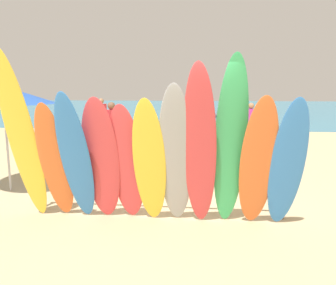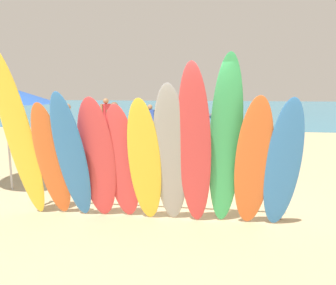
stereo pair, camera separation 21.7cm
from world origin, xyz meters
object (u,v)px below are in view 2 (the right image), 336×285
surfboard_blue_2 (72,159)px  surfboard_orange_9 (253,165)px  surfboard_green_8 (225,145)px  surfboard_yellow_5 (145,163)px  surfboard_blue_10 (283,167)px  surfboard_red_7 (194,150)px  beach_chair_red (38,152)px  surfboard_red_3 (97,160)px  surfboard_red_4 (122,164)px  beachgoer_photographing (68,126)px  beachgoer_near_rack (255,121)px  distant_boat (211,116)px  surfboard_yellow_0 (20,139)px  surfboard_rack (153,181)px  beachgoer_strolling (150,120)px  surfboard_orange_1 (52,162)px  surfboard_grey_6 (171,158)px  beachgoer_midbeach (115,125)px  beachgoer_by_water (106,116)px  beach_umbrella (5,95)px

surfboard_blue_2 → surfboard_orange_9: (2.77, 0.06, -0.02)m
surfboard_green_8 → surfboard_yellow_5: bearing=177.7°
surfboard_green_8 → surfboard_blue_10: 0.88m
surfboard_red_7 → beach_chair_red: (-4.45, 3.45, -0.83)m
surfboard_red_3 → surfboard_red_4: bearing=4.7°
surfboard_yellow_5 → beachgoer_photographing: bearing=127.8°
beachgoer_near_rack → beach_chair_red: 7.65m
surfboard_orange_9 → beach_chair_red: 6.32m
beach_chair_red → surfboard_blue_2: bearing=-30.8°
surfboard_red_3 → surfboard_orange_9: 2.40m
surfboard_orange_9 → distant_boat: bearing=90.1°
surfboard_yellow_0 → surfboard_rack: bearing=22.9°
surfboard_orange_9 → beachgoer_strolling: (-3.09, 8.18, -0.17)m
surfboard_orange_1 → distant_boat: (2.52, 19.72, -0.84)m
beachgoer_photographing → surfboard_yellow_0: bearing=-6.8°
surfboard_orange_9 → beachgoer_strolling: size_ratio=1.44×
surfboard_grey_6 → surfboard_red_7: (0.36, -0.08, 0.14)m
surfboard_grey_6 → surfboard_yellow_5: bearing=178.2°
surfboard_green_8 → surfboard_red_4: bearing=173.3°
beachgoer_midbeach → surfboard_rack: bearing=52.6°
surfboard_blue_2 → surfboard_orange_9: 2.77m
surfboard_orange_9 → beachgoer_midbeach: surfboard_orange_9 is taller
surfboard_yellow_0 → beachgoer_by_water: 8.83m
surfboard_grey_6 → surfboard_orange_9: (1.22, 0.00, -0.08)m
surfboard_orange_1 → beachgoer_strolling: size_ratio=1.37×
surfboard_orange_1 → surfboard_yellow_5: size_ratio=0.98×
beachgoer_near_rack → distant_boat: size_ratio=0.41×
beachgoer_near_rack → beach_chair_red: (-6.31, -4.29, -0.50)m
surfboard_rack → beachgoer_midbeach: 5.08m
surfboard_red_4 → beachgoer_midbeach: bearing=112.9°
surfboard_red_3 → beachgoer_strolling: 8.14m
surfboard_orange_9 → beachgoer_strolling: bearing=109.0°
surfboard_blue_2 → beach_umbrella: 2.78m
surfboard_grey_6 → surfboard_red_7: 0.40m
surfboard_red_3 → beachgoer_strolling: (-0.69, 8.11, -0.15)m
surfboard_orange_1 → distant_boat: 19.89m
surfboard_rack → surfboard_blue_2: (-1.17, -0.60, 0.49)m
beachgoer_strolling → beach_umbrella: (-1.78, -6.69, 1.15)m
beachgoer_by_water → beach_umbrella: size_ratio=0.79×
surfboard_blue_2 → surfboard_orange_1: bearing=169.8°
surfboard_red_4 → beach_umbrella: 3.34m
beachgoer_photographing → beach_chair_red: bearing=-32.8°
surfboard_rack → surfboard_red_4: surfboard_red_4 is taller
surfboard_orange_9 → beachgoer_near_rack: size_ratio=1.35×
surfboard_red_4 → beachgoer_by_water: (-3.08, 8.50, 0.03)m
surfboard_yellow_5 → surfboard_red_4: bearing=165.5°
surfboard_red_3 → surfboard_blue_10: surfboard_blue_10 is taller
distant_boat → surfboard_green_8: bearing=-89.4°
surfboard_green_8 → beachgoer_photographing: size_ratio=1.61×
surfboard_blue_10 → beach_chair_red: bearing=147.3°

